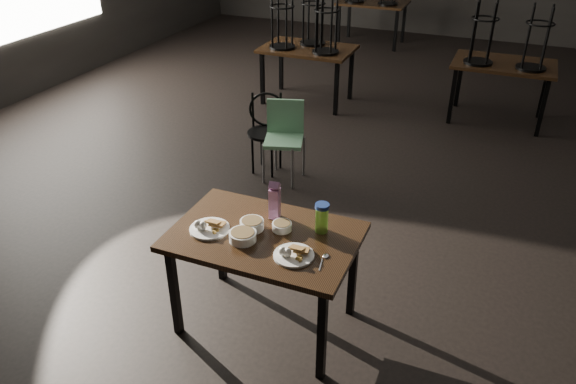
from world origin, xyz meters
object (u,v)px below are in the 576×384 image
at_px(bentwood_chair, 266,126).
at_px(school_chair, 284,133).
at_px(juice_carton, 275,201).
at_px(main_table, 265,244).
at_px(water_bottle, 322,217).

xyz_separation_m(bentwood_chair, school_chair, (0.24, -0.10, 0.00)).
relative_size(juice_carton, school_chair, 0.34).
bearing_deg(bentwood_chair, main_table, -86.53).
relative_size(main_table, juice_carton, 4.41).
bearing_deg(juice_carton, main_table, -85.03).
xyz_separation_m(main_table, school_chair, (-0.73, 2.06, -0.18)).
xyz_separation_m(water_bottle, school_chair, (-1.06, 1.89, -0.37)).
xyz_separation_m(main_table, water_bottle, (0.33, 0.17, 0.18)).
bearing_deg(school_chair, bentwood_chair, 141.32).
bearing_deg(school_chair, main_table, -87.46).
height_order(water_bottle, school_chair, water_bottle).
relative_size(main_table, water_bottle, 5.91).
height_order(juice_carton, water_bottle, juice_carton).
bearing_deg(school_chair, water_bottle, -77.69).
bearing_deg(juice_carton, water_bottle, -6.37).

